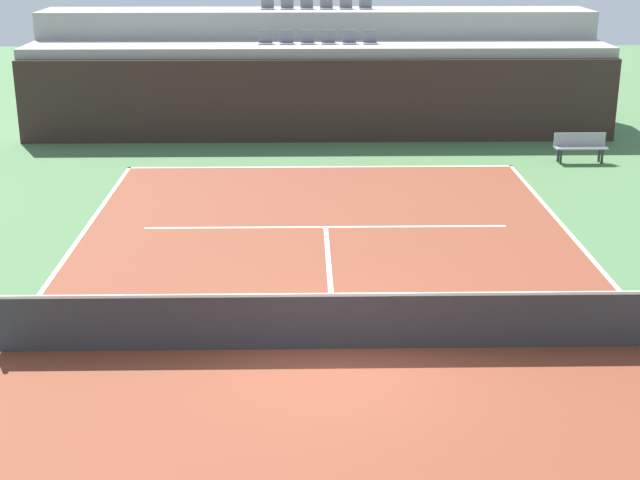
# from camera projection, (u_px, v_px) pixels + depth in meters

# --- Properties ---
(ground_plane) EXTENTS (80.00, 80.00, 0.00)m
(ground_plane) POSITION_uv_depth(u_px,v_px,m) (336.00, 349.00, 15.05)
(ground_plane) COLOR #477042
(court_surface) EXTENTS (11.00, 24.00, 0.01)m
(court_surface) POSITION_uv_depth(u_px,v_px,m) (336.00, 349.00, 15.05)
(court_surface) COLOR brown
(court_surface) RESTS_ON ground_plane
(baseline_far) EXTENTS (11.00, 0.10, 0.00)m
(baseline_far) POSITION_uv_depth(u_px,v_px,m) (321.00, 167.00, 26.36)
(baseline_far) COLOR white
(baseline_far) RESTS_ON court_surface
(service_line_far) EXTENTS (8.26, 0.10, 0.00)m
(service_line_far) POSITION_uv_depth(u_px,v_px,m) (326.00, 227.00, 21.10)
(service_line_far) COLOR white
(service_line_far) RESTS_ON court_surface
(centre_service_line) EXTENTS (0.10, 6.40, 0.00)m
(centre_service_line) POSITION_uv_depth(u_px,v_px,m) (330.00, 278.00, 18.08)
(centre_service_line) COLOR white
(centre_service_line) RESTS_ON court_surface
(back_wall) EXTENTS (18.87, 0.30, 2.60)m
(back_wall) POSITION_uv_depth(u_px,v_px,m) (319.00, 101.00, 29.09)
(back_wall) COLOR #33231E
(back_wall) RESTS_ON ground_plane
(stands_tier_lower) EXTENTS (18.87, 2.40, 2.90)m
(stands_tier_lower) POSITION_uv_depth(u_px,v_px,m) (318.00, 89.00, 30.32)
(stands_tier_lower) COLOR #9E9E99
(stands_tier_lower) RESTS_ON ground_plane
(stands_tier_upper) EXTENTS (18.87, 2.40, 3.80)m
(stands_tier_upper) POSITION_uv_depth(u_px,v_px,m) (317.00, 65.00, 32.44)
(stands_tier_upper) COLOR #9E9E99
(stands_tier_upper) RESTS_ON ground_plane
(seating_row_lower) EXTENTS (3.83, 0.44, 0.44)m
(seating_row_lower) POSITION_uv_depth(u_px,v_px,m) (318.00, 40.00, 29.90)
(seating_row_lower) COLOR slate
(seating_row_lower) RESTS_ON stands_tier_lower
(seating_row_upper) EXTENTS (3.83, 0.44, 0.44)m
(seating_row_upper) POSITION_uv_depth(u_px,v_px,m) (317.00, 5.00, 31.88)
(seating_row_upper) COLOR slate
(seating_row_upper) RESTS_ON stands_tier_upper
(tennis_net) EXTENTS (11.08, 0.08, 1.07)m
(tennis_net) POSITION_uv_depth(u_px,v_px,m) (336.00, 321.00, 14.89)
(tennis_net) COLOR black
(tennis_net) RESTS_ON court_surface
(player_bench) EXTENTS (1.50, 0.40, 0.85)m
(player_bench) POSITION_uv_depth(u_px,v_px,m) (580.00, 145.00, 26.76)
(player_bench) COLOR #99999E
(player_bench) RESTS_ON ground_plane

